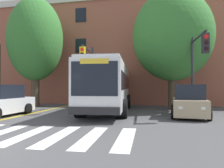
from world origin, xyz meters
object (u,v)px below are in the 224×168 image
(traffic_light_overhead, at_px, (89,66))
(street_tree_curbside_small, at_px, (35,40))
(car_tan_far_lane, at_px, (189,102))
(city_bus, at_px, (109,86))
(traffic_light_near_corner, at_px, (197,59))
(car_white_near_lane, at_px, (1,102))
(car_red_behind_bus, at_px, (117,94))
(street_tree_curbside_large, at_px, (172,36))

(traffic_light_overhead, bearing_deg, street_tree_curbside_small, 159.12)
(car_tan_far_lane, bearing_deg, city_bus, 159.57)
(city_bus, height_order, traffic_light_near_corner, traffic_light_near_corner)
(car_white_near_lane, relative_size, street_tree_curbside_small, 0.48)
(city_bus, xyz_separation_m, car_tan_far_lane, (5.14, -1.92, -0.95))
(traffic_light_overhead, height_order, street_tree_curbside_small, street_tree_curbside_small)
(city_bus, height_order, street_tree_curbside_small, street_tree_curbside_small)
(traffic_light_near_corner, bearing_deg, car_tan_far_lane, -167.64)
(city_bus, xyz_separation_m, traffic_light_near_corner, (5.63, -1.81, 1.50))
(car_tan_far_lane, height_order, street_tree_curbside_small, street_tree_curbside_small)
(city_bus, bearing_deg, traffic_light_overhead, 173.69)
(traffic_light_near_corner, bearing_deg, car_white_near_lane, -170.40)
(city_bus, relative_size, street_tree_curbside_small, 1.14)
(city_bus, relative_size, car_white_near_lane, 2.38)
(city_bus, xyz_separation_m, street_tree_curbside_small, (-7.08, 2.29, 4.05))
(car_red_behind_bus, height_order, traffic_light_near_corner, traffic_light_near_corner)
(street_tree_curbside_large, bearing_deg, car_white_near_lane, -150.25)
(city_bus, distance_m, car_white_near_lane, 6.88)
(street_tree_curbside_large, distance_m, street_tree_curbside_small, 11.59)
(car_white_near_lane, height_order, traffic_light_overhead, traffic_light_overhead)
(street_tree_curbside_large, height_order, street_tree_curbside_small, street_tree_curbside_small)
(car_red_behind_bus, bearing_deg, traffic_light_overhead, -91.71)
(car_tan_far_lane, distance_m, traffic_light_overhead, 7.40)
(car_white_near_lane, relative_size, car_tan_far_lane, 1.21)
(car_white_near_lane, distance_m, traffic_light_overhead, 6.20)
(car_white_near_lane, xyz_separation_m, street_tree_curbside_small, (-1.38, 6.01, 5.01))
(traffic_light_overhead, xyz_separation_m, street_tree_curbside_small, (-5.55, 2.12, 2.58))
(car_tan_far_lane, height_order, car_red_behind_bus, car_red_behind_bus)
(car_white_near_lane, distance_m, street_tree_curbside_small, 7.95)
(city_bus, bearing_deg, car_red_behind_bus, 97.16)
(street_tree_curbside_small, bearing_deg, car_tan_far_lane, -18.97)
(car_white_near_lane, distance_m, traffic_light_near_corner, 11.75)
(car_red_behind_bus, bearing_deg, street_tree_curbside_small, -127.47)
(car_tan_far_lane, bearing_deg, street_tree_curbside_small, 161.03)
(car_tan_far_lane, bearing_deg, street_tree_curbside_large, 99.07)
(car_red_behind_bus, distance_m, street_tree_curbside_large, 10.77)
(traffic_light_near_corner, relative_size, street_tree_curbside_small, 0.51)
(traffic_light_near_corner, bearing_deg, traffic_light_overhead, 164.53)
(car_white_near_lane, bearing_deg, car_tan_far_lane, 9.48)
(car_tan_far_lane, xyz_separation_m, car_red_behind_bus, (-6.39, 11.82, 0.01))
(car_white_near_lane, relative_size, traffic_light_near_corner, 0.93)
(traffic_light_overhead, distance_m, street_tree_curbside_large, 6.75)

